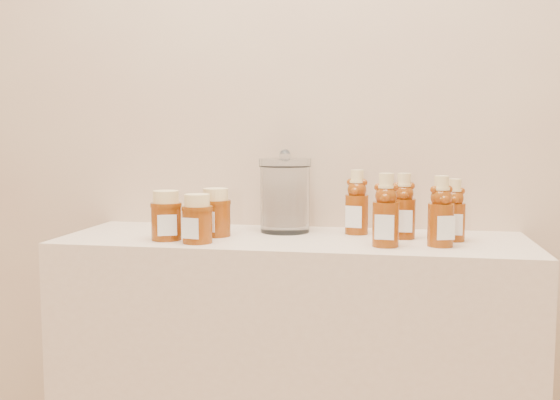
% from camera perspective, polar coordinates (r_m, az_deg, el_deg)
% --- Properties ---
extents(wall_back, '(3.50, 0.02, 2.70)m').
position_cam_1_polar(wall_back, '(1.80, 2.25, 11.87)').
color(wall_back, tan).
rests_on(wall_back, ground).
extents(bear_bottle_back_left, '(0.08, 0.08, 0.19)m').
position_cam_1_polar(bear_bottle_back_left, '(1.68, 7.04, 0.20)').
color(bear_bottle_back_left, '#6C2A08').
rests_on(bear_bottle_back_left, display_table).
extents(bear_bottle_back_mid, '(0.07, 0.07, 0.19)m').
position_cam_1_polar(bear_bottle_back_mid, '(1.62, 11.24, -0.15)').
color(bear_bottle_back_mid, '#6C2A08').
rests_on(bear_bottle_back_mid, display_table).
extents(bear_bottle_back_right, '(0.06, 0.06, 0.18)m').
position_cam_1_polar(bear_bottle_back_right, '(1.61, 15.63, -0.53)').
color(bear_bottle_back_right, '#6C2A08').
rests_on(bear_bottle_back_right, display_table).
extents(bear_bottle_front_left, '(0.07, 0.07, 0.20)m').
position_cam_1_polar(bear_bottle_front_left, '(1.50, 9.66, -0.47)').
color(bear_bottle_front_left, '#6C2A08').
rests_on(bear_bottle_front_left, display_table).
extents(bear_bottle_front_right, '(0.08, 0.08, 0.19)m').
position_cam_1_polar(bear_bottle_front_right, '(1.52, 14.51, -0.59)').
color(bear_bottle_front_right, '#6C2A08').
rests_on(bear_bottle_front_right, display_table).
extents(honey_jar_left, '(0.10, 0.10, 0.12)m').
position_cam_1_polar(honey_jar_left, '(1.60, -10.36, -1.39)').
color(honey_jar_left, '#6C2A08').
rests_on(honey_jar_left, display_table).
extents(honey_jar_back, '(0.10, 0.10, 0.13)m').
position_cam_1_polar(honey_jar_back, '(1.64, -5.89, -1.12)').
color(honey_jar_back, '#6C2A08').
rests_on(honey_jar_back, display_table).
extents(honey_jar_front, '(0.09, 0.09, 0.12)m').
position_cam_1_polar(honey_jar_front, '(1.54, -7.57, -1.69)').
color(honey_jar_front, '#6C2A08').
rests_on(honey_jar_front, display_table).
extents(glass_canister, '(0.18, 0.18, 0.22)m').
position_cam_1_polar(glass_canister, '(1.70, 0.46, 0.73)').
color(glass_canister, white).
rests_on(glass_canister, display_table).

